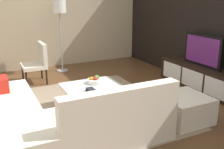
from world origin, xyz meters
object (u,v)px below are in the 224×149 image
object	(u,v)px
television	(203,50)
fruit_bowl	(95,80)
accent_chair_near	(38,60)
media_console	(200,78)
floor_lamp	(59,11)
ottoman	(184,108)
coffee_table	(94,97)
book_stack	(91,91)
sectional_couch	(46,118)

from	to	relation	value
television	fruit_bowl	distance (m)	2.25
television	accent_chair_near	bearing A→B (deg)	-124.22
media_console	floor_lamp	xyz separation A→B (m)	(-2.55, -2.13, 1.25)
television	ottoman	bearing A→B (deg)	-52.41
coffee_table	floor_lamp	bearing A→B (deg)	176.15
floor_lamp	book_stack	world-z (taller)	floor_lamp
ottoman	fruit_bowl	bearing A→B (deg)	-142.25
media_console	accent_chair_near	distance (m)	3.45
ottoman	television	bearing A→B (deg)	127.59
media_console	ottoman	bearing A→B (deg)	-52.40
coffee_table	floor_lamp	size ratio (longest dim) A/B	0.54
accent_chair_near	book_stack	xyz separation A→B (m)	(2.05, 0.42, -0.08)
television	coffee_table	size ratio (longest dim) A/B	0.99
sectional_couch	accent_chair_near	size ratio (longest dim) A/B	2.77
coffee_table	ottoman	world-z (taller)	ottoman
coffee_table	ottoman	size ratio (longest dim) A/B	1.37
fruit_bowl	coffee_table	bearing A→B (deg)	-29.66
media_console	sectional_couch	bearing A→B (deg)	-81.02
ottoman	sectional_couch	bearing A→B (deg)	-102.43
floor_lamp	fruit_bowl	size ratio (longest dim) A/B	6.31
sectional_couch	accent_chair_near	bearing A→B (deg)	170.76
media_console	book_stack	world-z (taller)	media_console
sectional_couch	book_stack	distance (m)	0.91
accent_chair_near	floor_lamp	xyz separation A→B (m)	(-0.62, 0.71, 1.01)
media_console	book_stack	distance (m)	2.43
ottoman	fruit_bowl	size ratio (longest dim) A/B	2.50
television	floor_lamp	xyz separation A→B (m)	(-2.55, -2.13, 0.68)
book_stack	ottoman	bearing A→B (deg)	54.89
fruit_bowl	floor_lamp	bearing A→B (deg)	178.43
media_console	floor_lamp	bearing A→B (deg)	-140.15
coffee_table	fruit_bowl	world-z (taller)	fruit_bowl
accent_chair_near	fruit_bowl	size ratio (longest dim) A/B	3.11
television	floor_lamp	size ratio (longest dim) A/B	0.54
media_console	ottoman	distance (m)	1.56
television	media_console	bearing A→B (deg)	-90.00
television	book_stack	bearing A→B (deg)	-87.16
accent_chair_near	book_stack	size ratio (longest dim) A/B	4.31
accent_chair_near	fruit_bowl	distance (m)	1.78
coffee_table	book_stack	world-z (taller)	book_stack
sectional_couch	coffee_table	bearing A→B (deg)	122.98
media_console	coffee_table	size ratio (longest dim) A/B	2.13
coffee_table	ottoman	xyz separation A→B (m)	(1.05, 1.06, -0.00)
book_stack	media_console	bearing A→B (deg)	92.84
sectional_couch	accent_chair_near	xyz separation A→B (m)	(-2.45, 0.40, 0.21)
media_console	television	distance (m)	0.57
television	accent_chair_near	size ratio (longest dim) A/B	1.09
coffee_table	accent_chair_near	world-z (taller)	accent_chair_near
media_console	sectional_couch	world-z (taller)	sectional_couch
fruit_bowl	book_stack	xyz separation A→B (m)	(0.40, -0.23, -0.02)
fruit_bowl	book_stack	bearing A→B (deg)	-29.81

